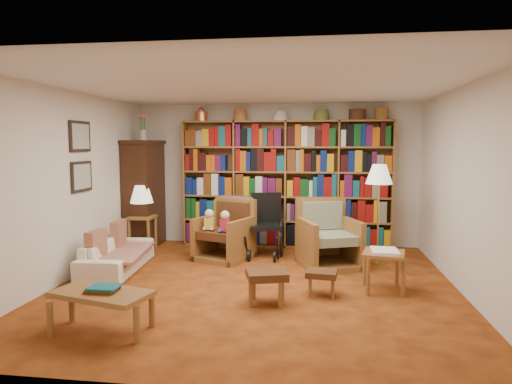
% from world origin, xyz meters
% --- Properties ---
extents(floor, '(5.00, 5.00, 0.00)m').
position_xyz_m(floor, '(0.00, 0.00, 0.00)').
color(floor, '#964A17').
rests_on(floor, ground).
extents(ceiling, '(5.00, 5.00, 0.00)m').
position_xyz_m(ceiling, '(0.00, 0.00, 2.50)').
color(ceiling, silver).
rests_on(ceiling, wall_back).
extents(wall_back, '(5.00, 0.00, 5.00)m').
position_xyz_m(wall_back, '(0.00, 2.50, 1.25)').
color(wall_back, silver).
rests_on(wall_back, floor).
extents(wall_front, '(5.00, 0.00, 5.00)m').
position_xyz_m(wall_front, '(0.00, -2.50, 1.25)').
color(wall_front, silver).
rests_on(wall_front, floor).
extents(wall_left, '(0.00, 5.00, 5.00)m').
position_xyz_m(wall_left, '(-2.50, 0.00, 1.25)').
color(wall_left, silver).
rests_on(wall_left, floor).
extents(wall_right, '(0.00, 5.00, 5.00)m').
position_xyz_m(wall_right, '(2.50, 0.00, 1.25)').
color(wall_right, silver).
rests_on(wall_right, floor).
extents(bookshelf, '(3.60, 0.30, 2.42)m').
position_xyz_m(bookshelf, '(0.20, 2.33, 1.17)').
color(bookshelf, brown).
rests_on(bookshelf, floor).
extents(curio_cabinet, '(0.50, 0.95, 2.40)m').
position_xyz_m(curio_cabinet, '(-2.25, 2.00, 0.95)').
color(curio_cabinet, '#331A0E').
rests_on(curio_cabinet, floor).
extents(framed_pictures, '(0.03, 0.52, 0.97)m').
position_xyz_m(framed_pictures, '(-2.48, 0.30, 1.62)').
color(framed_pictures, black).
rests_on(framed_pictures, wall_left).
extents(sofa, '(1.62, 0.74, 0.46)m').
position_xyz_m(sofa, '(-2.05, 0.41, 0.23)').
color(sofa, '#ECE4C8').
rests_on(sofa, floor).
extents(sofa_throw, '(0.84, 1.36, 0.04)m').
position_xyz_m(sofa_throw, '(-2.00, 0.41, 0.30)').
color(sofa_throw, tan).
rests_on(sofa_throw, sofa).
extents(cushion_left, '(0.18, 0.42, 0.41)m').
position_xyz_m(cushion_left, '(-2.18, 0.76, 0.45)').
color(cushion_left, maroon).
rests_on(cushion_left, sofa).
extents(cushion_right, '(0.13, 0.40, 0.39)m').
position_xyz_m(cushion_right, '(-2.18, 0.06, 0.45)').
color(cushion_right, maroon).
rests_on(cushion_right, sofa).
extents(side_table_lamp, '(0.42, 0.42, 0.60)m').
position_xyz_m(side_table_lamp, '(-2.15, 1.61, 0.44)').
color(side_table_lamp, brown).
rests_on(side_table_lamp, floor).
extents(table_lamp, '(0.38, 0.38, 0.52)m').
position_xyz_m(table_lamp, '(-2.15, 1.61, 0.95)').
color(table_lamp, gold).
rests_on(table_lamp, side_table_lamp).
extents(armchair_leather, '(1.03, 1.02, 0.95)m').
position_xyz_m(armchair_leather, '(-0.68, 1.36, 0.39)').
color(armchair_leather, brown).
rests_on(armchair_leather, floor).
extents(armchair_sage, '(1.07, 1.07, 0.98)m').
position_xyz_m(armchair_sage, '(0.93, 1.15, 0.37)').
color(armchair_sage, brown).
rests_on(armchair_sage, floor).
extents(wheelchair, '(0.60, 0.81, 1.01)m').
position_xyz_m(wheelchair, '(-0.08, 1.60, 0.46)').
color(wheelchair, black).
rests_on(wheelchair, floor).
extents(floor_lamp, '(0.40, 0.40, 1.50)m').
position_xyz_m(floor_lamp, '(1.66, 1.33, 1.29)').
color(floor_lamp, gold).
rests_on(floor_lamp, floor).
extents(side_table_papers, '(0.57, 0.57, 0.52)m').
position_xyz_m(side_table_papers, '(1.57, 0.01, 0.41)').
color(side_table_papers, brown).
rests_on(side_table_papers, floor).
extents(footstool_a, '(0.53, 0.48, 0.38)m').
position_xyz_m(footstool_a, '(0.20, -0.62, 0.31)').
color(footstool_a, '#4C2D14').
rests_on(footstool_a, floor).
extents(footstool_b, '(0.39, 0.34, 0.30)m').
position_xyz_m(footstool_b, '(0.82, -0.26, 0.25)').
color(footstool_b, '#4C2D14').
rests_on(footstool_b, floor).
extents(coffee_table, '(1.02, 0.69, 0.46)m').
position_xyz_m(coffee_table, '(-1.26, -1.62, 0.35)').
color(coffee_table, brown).
rests_on(coffee_table, floor).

